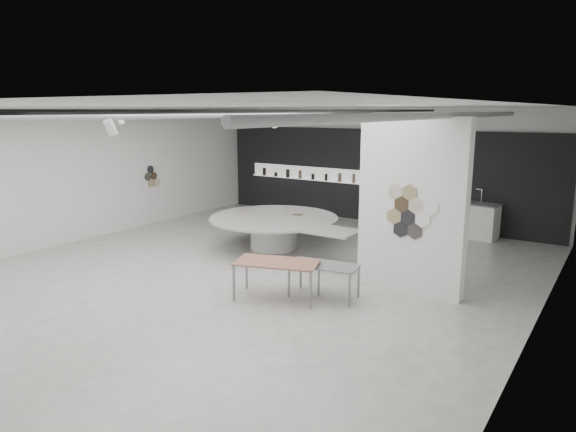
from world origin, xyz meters
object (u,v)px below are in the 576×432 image
Objects in this scene: sample_table_stone at (324,267)px; kitchen_counter at (466,219)px; sample_table_wood at (277,264)px; partition_column at (412,207)px; display_island at (276,228)px.

sample_table_stone is 6.91m from kitchen_counter.
sample_table_stone is (0.75, 0.57, -0.08)m from sample_table_wood.
sample_table_stone is at bearing -134.37° from partition_column.
display_island reaches higher than sample_table_stone.
sample_table_wood is 1.26× the size of sample_table_stone.
kitchen_counter is at bearing 48.63° from display_island.
partition_column reaches higher than sample_table_stone.
sample_table_stone is at bearing -92.07° from kitchen_counter.
sample_table_stone is at bearing -39.64° from display_island.
sample_table_wood is 0.96× the size of kitchen_counter.
partition_column is at bearing 45.63° from sample_table_stone.
kitchen_counter is (3.91, 4.36, -0.06)m from display_island.
sample_table_wood is (-2.03, -1.88, -1.09)m from partition_column.
sample_table_wood is at bearing -53.86° from display_island.
partition_column is 2.98m from sample_table_wood.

